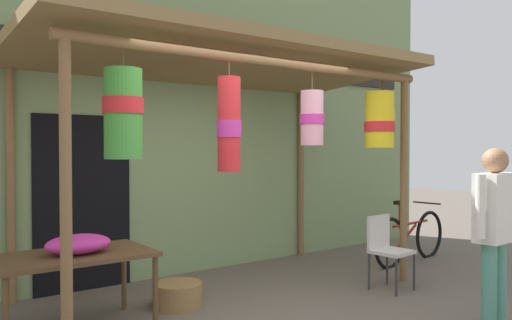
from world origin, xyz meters
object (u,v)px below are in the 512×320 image
(display_table, at_px, (73,261))
(folding_chair, at_px, (386,245))
(flower_heap_on_table, at_px, (80,244))
(parked_bicycle, at_px, (410,238))
(vendor_in_orange, at_px, (495,224))
(wicker_basket_by_table, at_px, (178,295))

(display_table, xyz_separation_m, folding_chair, (3.33, -0.73, -0.13))
(flower_heap_on_table, xyz_separation_m, folding_chair, (3.28, -0.69, -0.28))
(display_table, bearing_deg, folding_chair, -12.44)
(display_table, distance_m, parked_bicycle, 4.74)
(parked_bicycle, bearing_deg, vendor_in_orange, -129.15)
(parked_bicycle, distance_m, vendor_in_orange, 2.89)
(parked_bicycle, bearing_deg, folding_chair, -153.52)
(flower_heap_on_table, height_order, vendor_in_orange, vendor_in_orange)
(parked_bicycle, xyz_separation_m, vendor_in_orange, (-1.78, -2.19, 0.61))
(display_table, relative_size, vendor_in_orange, 0.82)
(parked_bicycle, bearing_deg, wicker_basket_by_table, 177.93)
(display_table, height_order, folding_chair, folding_chair)
(display_table, bearing_deg, wicker_basket_by_table, 4.96)
(display_table, bearing_deg, vendor_in_orange, -37.03)
(folding_chair, relative_size, parked_bicycle, 0.48)
(wicker_basket_by_table, bearing_deg, flower_heap_on_table, -172.58)
(flower_heap_on_table, relative_size, folding_chair, 0.67)
(parked_bicycle, relative_size, vendor_in_orange, 1.07)
(wicker_basket_by_table, height_order, vendor_in_orange, vendor_in_orange)
(folding_chair, xyz_separation_m, vendor_in_orange, (-0.38, -1.49, 0.45))
(flower_heap_on_table, bearing_deg, parked_bicycle, 0.03)
(flower_heap_on_table, bearing_deg, wicker_basket_by_table, 7.42)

